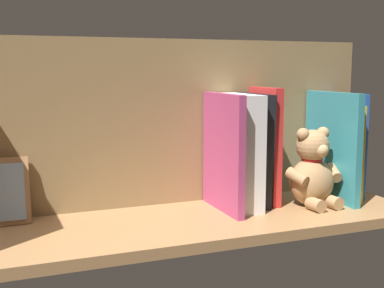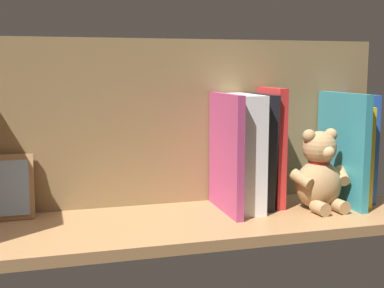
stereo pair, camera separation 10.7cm
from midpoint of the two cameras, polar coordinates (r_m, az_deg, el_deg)
The scene contains 10 objects.
ground_plane at distance 110.51cm, azimuth -2.80°, elevation -8.62°, with size 98.73×30.97×2.20cm, color #A87A4C.
shelf_back_panel at distance 118.96cm, azimuth -4.93°, elevation 2.37°, with size 98.73×1.50×37.59cm, color olive.
book_0 at distance 131.11cm, azimuth 14.11°, elevation -0.06°, with size 2.58×14.12×25.07cm, color blue.
book_1 at distance 128.34cm, azimuth 13.38°, elevation -0.76°, with size 2.15×17.12×22.63cm, color yellow.
book_2 at distance 125.56cm, azimuth 12.78°, elevation -0.26°, with size 1.71×19.79×25.57cm, color teal.
teddy_bear at distance 119.68cm, azimuth 10.63°, elevation -3.00°, with size 14.50×11.96×17.91cm.
book_3 at distance 120.41cm, azimuth 5.48°, elevation -0.17°, with size 2.07×12.49×26.74cm, color red.
book_4 at distance 118.72cm, azimuth 4.30°, elevation -0.61°, with size 2.62×13.54×25.38cm, color black.
dictionary_thick_white at distance 115.66cm, azimuth 2.44°, elevation -0.82°, with size 5.53×15.74×25.43cm, color white.
book_5 at distance 112.89cm, azimuth 0.72°, elevation -0.96°, with size 1.63×18.35×25.73cm, color #B23F72.
Camera 1 is at (39.04, 98.39, 31.09)cm, focal length 48.61 mm.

